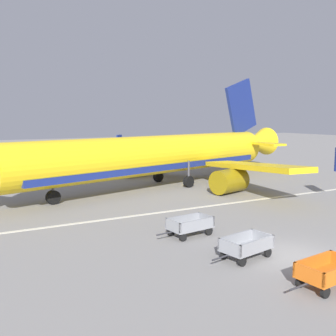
{
  "coord_description": "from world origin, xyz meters",
  "views": [
    {
      "loc": [
        -14.09,
        -13.06,
        6.76
      ],
      "look_at": [
        0.03,
        13.16,
        2.8
      ],
      "focal_mm": 41.04,
      "sensor_mm": 36.0,
      "label": 1
    }
  ],
  "objects_px": {
    "airplane": "(162,155)",
    "baggage_cart_third_in_row": "(190,225)",
    "baggage_cart_nearest": "(327,272)",
    "baggage_cart_second_in_row": "(246,246)"
  },
  "relations": [
    {
      "from": "baggage_cart_nearest",
      "to": "baggage_cart_second_in_row",
      "type": "height_order",
      "value": "same"
    },
    {
      "from": "airplane",
      "to": "baggage_cart_third_in_row",
      "type": "relative_size",
      "value": 10.28
    },
    {
      "from": "baggage_cart_nearest",
      "to": "baggage_cart_second_in_row",
      "type": "bearing_deg",
      "value": 101.53
    },
    {
      "from": "airplane",
      "to": "baggage_cart_third_in_row",
      "type": "height_order",
      "value": "airplane"
    },
    {
      "from": "airplane",
      "to": "baggage_cart_nearest",
      "type": "height_order",
      "value": "airplane"
    },
    {
      "from": "baggage_cart_nearest",
      "to": "baggage_cart_third_in_row",
      "type": "xyz_separation_m",
      "value": [
        -1.34,
        8.29,
        0.0
      ]
    },
    {
      "from": "baggage_cart_second_in_row",
      "to": "baggage_cart_third_in_row",
      "type": "relative_size",
      "value": 1.0
    },
    {
      "from": "baggage_cart_second_in_row",
      "to": "baggage_cart_third_in_row",
      "type": "distance_m",
      "value": 4.34
    },
    {
      "from": "baggage_cart_nearest",
      "to": "airplane",
      "type": "bearing_deg",
      "value": 78.79
    },
    {
      "from": "airplane",
      "to": "baggage_cart_second_in_row",
      "type": "height_order",
      "value": "airplane"
    }
  ]
}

